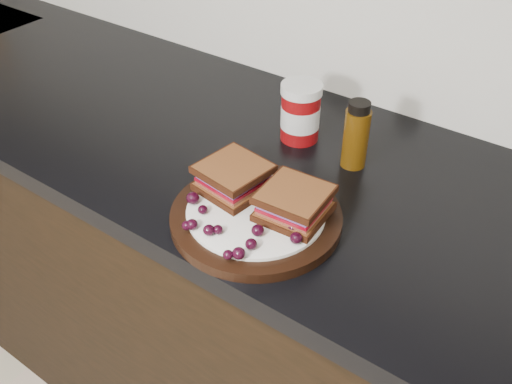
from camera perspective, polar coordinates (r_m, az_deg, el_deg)
base_cabinets at (r=1.45m, az=-3.49°, el=-10.25°), size 3.96×0.58×0.86m
countertop at (r=1.16m, az=-4.32°, el=4.80°), size 3.98×0.60×0.04m
plate at (r=0.93m, az=-0.00°, el=-2.49°), size 0.28×0.28×0.02m
sandwich_left at (r=0.95m, az=-2.25°, el=1.46°), size 0.12×0.12×0.05m
sandwich_right at (r=0.90m, az=3.84°, el=-1.11°), size 0.11×0.11×0.05m
grape_0 at (r=0.93m, az=-6.34°, el=-0.61°), size 0.02×0.02×0.02m
grape_1 at (r=0.91m, az=-5.36°, el=-1.76°), size 0.02×0.02×0.01m
grape_2 at (r=0.88m, az=-6.93°, el=-3.34°), size 0.02×0.02×0.02m
grape_3 at (r=0.88m, az=-6.42°, el=-3.24°), size 0.02×0.02×0.02m
grape_4 at (r=0.87m, az=-4.73°, el=-3.82°), size 0.02×0.02×0.02m
grape_5 at (r=0.87m, az=-3.84°, el=-3.77°), size 0.02×0.02×0.01m
grape_6 at (r=0.83m, az=-2.82°, el=-6.28°), size 0.02×0.02×0.01m
grape_7 at (r=0.83m, az=-1.74°, el=-6.15°), size 0.02×0.02×0.02m
grape_8 at (r=0.85m, az=-0.49°, el=-5.23°), size 0.02×0.02×0.02m
grape_9 at (r=0.87m, az=0.17°, el=-3.86°), size 0.02×0.02×0.02m
grape_10 at (r=0.86m, az=4.04°, el=-4.61°), size 0.02×0.02×0.02m
grape_11 at (r=0.87m, az=3.74°, el=-3.59°), size 0.02×0.02×0.02m
grape_12 at (r=0.88m, az=4.88°, el=-3.68°), size 0.02×0.02×0.02m
grape_13 at (r=0.90m, az=5.30°, el=-2.31°), size 0.02×0.02×0.02m
grape_14 at (r=0.92m, az=4.16°, el=-1.22°), size 0.02×0.02×0.01m
grape_15 at (r=0.95m, az=0.08°, el=0.31°), size 0.02×0.02×0.02m
grape_16 at (r=0.97m, az=-1.82°, el=1.26°), size 0.02×0.02×0.01m
grape_17 at (r=0.95m, az=-2.23°, el=0.65°), size 0.02×0.02×0.02m
grape_18 at (r=0.95m, az=-4.54°, el=0.24°), size 0.02×0.02×0.02m
grape_19 at (r=0.95m, az=-3.96°, el=0.32°), size 0.02×0.02×0.02m
grape_20 at (r=0.95m, az=-0.82°, el=0.24°), size 0.02×0.02×0.02m
grape_21 at (r=0.95m, az=-1.54°, el=0.35°), size 0.02×0.02×0.02m
grape_22 at (r=0.95m, az=-3.73°, el=0.21°), size 0.02×0.02×0.01m
condiment_jar at (r=1.11m, az=4.47°, el=7.97°), size 0.08×0.08×0.12m
oil_bottle at (r=1.04m, az=9.98°, el=5.69°), size 0.06×0.06×0.13m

